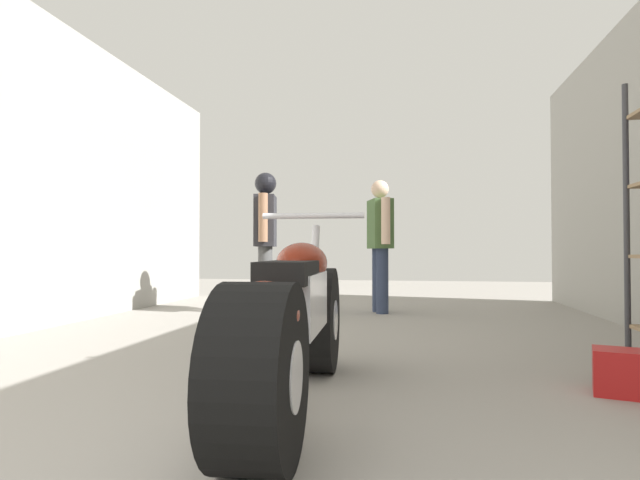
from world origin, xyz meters
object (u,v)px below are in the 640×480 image
object	(u,v)px
motorcycle_maroon_cruiser	(293,324)
red_toolbox	(640,374)
mechanic_with_helmet	(265,229)
mechanic_in_blue	(380,238)

from	to	relation	value
motorcycle_maroon_cruiser	red_toolbox	bearing A→B (deg)	16.02
motorcycle_maroon_cruiser	mechanic_with_helmet	xyz separation A→B (m)	(-1.17, 3.67, 0.62)
motorcycle_maroon_cruiser	mechanic_in_blue	size ratio (longest dim) A/B	1.30
mechanic_with_helmet	red_toolbox	bearing A→B (deg)	-47.75
motorcycle_maroon_cruiser	mechanic_with_helmet	size ratio (longest dim) A/B	1.24
mechanic_with_helmet	red_toolbox	distance (m)	4.39
red_toolbox	motorcycle_maroon_cruiser	bearing A→B (deg)	-163.98
mechanic_in_blue	mechanic_with_helmet	xyz separation A→B (m)	(-1.38, -0.26, 0.11)
mechanic_in_blue	mechanic_with_helmet	world-z (taller)	mechanic_with_helmet
mechanic_in_blue	red_toolbox	bearing A→B (deg)	-66.34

